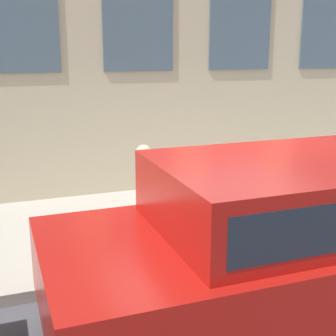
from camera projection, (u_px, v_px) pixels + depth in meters
ground_plane at (216, 271)px, 5.73m from camera, size 80.00×80.00×0.00m
sidewalk at (171, 222)px, 7.16m from camera, size 3.18×60.00×0.14m
fire_hydrant at (192, 211)px, 6.11m from camera, size 0.30×0.43×0.86m
person at (144, 185)px, 6.05m from camera, size 0.32×0.21×1.32m
parked_truck_red_near at (307, 230)px, 4.40m from camera, size 1.97×4.79×1.68m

